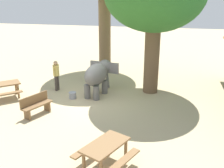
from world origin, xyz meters
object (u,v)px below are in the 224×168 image
at_px(picnic_table_near, 4,87).
at_px(feed_bucket, 73,95).
at_px(picnic_table_far, 105,149).
at_px(elephant, 98,75).
at_px(person_handler, 56,73).
at_px(wooden_bench, 36,104).

distance_m(picnic_table_near, feed_bucket, 3.39).
distance_m(picnic_table_far, feed_bucket, 5.71).
relative_size(picnic_table_near, picnic_table_far, 1.07).
relative_size(elephant, person_handler, 1.49).
bearing_deg(picnic_table_near, picnic_table_far, -76.12).
bearing_deg(picnic_table_near, person_handler, -3.93).
relative_size(elephant, picnic_table_far, 1.23).
relative_size(elephant, wooden_bench, 1.67).
bearing_deg(elephant, person_handler, 98.87).
xyz_separation_m(person_handler, picnic_table_far, (5.80, 4.15, -0.36)).
height_order(picnic_table_near, feed_bucket, picnic_table_near).
distance_m(person_handler, feed_bucket, 1.72).
distance_m(picnic_table_near, picnic_table_far, 7.48).
bearing_deg(feed_bucket, picnic_table_far, 30.92).
xyz_separation_m(person_handler, picnic_table_near, (1.64, -2.07, -0.36)).
distance_m(person_handler, picnic_table_far, 7.14).
height_order(elephant, picnic_table_near, elephant).
height_order(picnic_table_far, feed_bucket, picnic_table_far).
bearing_deg(elephant, picnic_table_far, -151.70).
relative_size(wooden_bench, feed_bucket, 4.01).
bearing_deg(picnic_table_far, picnic_table_near, -99.67).
distance_m(elephant, picnic_table_near, 4.68).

